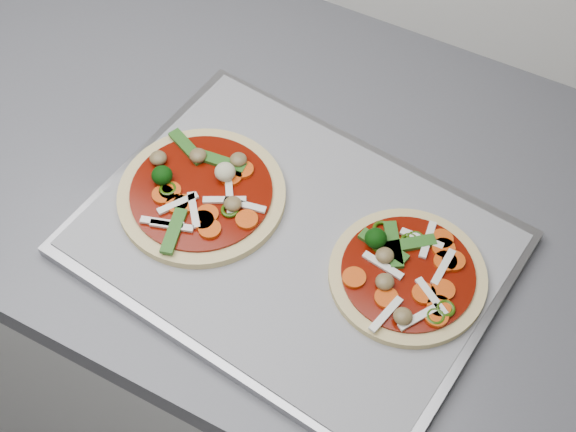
% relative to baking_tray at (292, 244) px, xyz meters
% --- Properties ---
extents(base_cabinet, '(3.60, 0.60, 0.86)m').
position_rel_baking_tray_xyz_m(base_cabinet, '(-0.59, 0.08, -0.48)').
color(base_cabinet, silver).
rests_on(base_cabinet, ground).
extents(baking_tray, '(0.48, 0.38, 0.01)m').
position_rel_baking_tray_xyz_m(baking_tray, '(0.00, 0.00, 0.00)').
color(baking_tray, gray).
rests_on(baking_tray, countertop).
extents(parchment, '(0.46, 0.36, 0.00)m').
position_rel_baking_tray_xyz_m(parchment, '(0.00, 0.00, 0.01)').
color(parchment, gray).
rests_on(parchment, baking_tray).
extents(pizza_left, '(0.24, 0.24, 0.03)m').
position_rel_baking_tray_xyz_m(pizza_left, '(-0.12, 0.00, 0.02)').
color(pizza_left, '#DAC986').
rests_on(pizza_left, parchment).
extents(pizza_right, '(0.22, 0.22, 0.03)m').
position_rel_baking_tray_xyz_m(pizza_right, '(0.13, 0.01, 0.02)').
color(pizza_right, '#DAC986').
rests_on(pizza_right, parchment).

